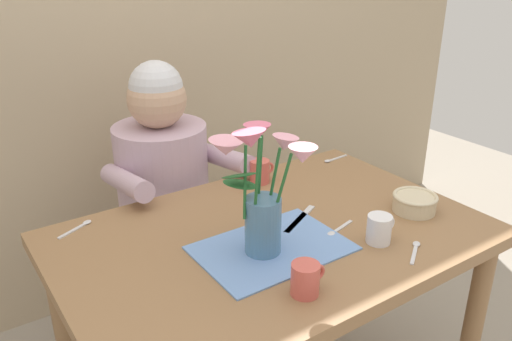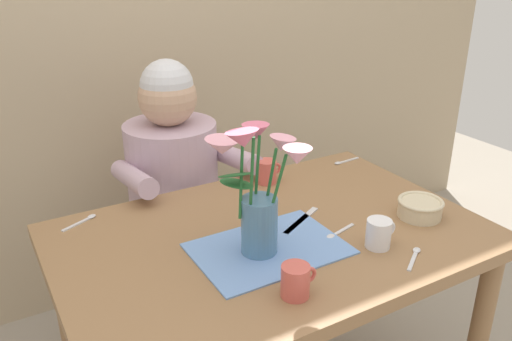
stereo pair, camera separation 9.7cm
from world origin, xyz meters
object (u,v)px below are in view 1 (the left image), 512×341
object	(u,v)px
coffee_cup	(379,229)
ceramic_bowl	(415,202)
dinner_knife	(300,219)
flower_vase	(261,190)
ceramic_mug	(306,279)
seated_person	(166,210)
tea_cup	(260,171)

from	to	relation	value
coffee_cup	ceramic_bowl	bearing A→B (deg)	16.68
dinner_knife	flower_vase	bearing A→B (deg)	175.56
flower_vase	ceramic_bowl	world-z (taller)	flower_vase
ceramic_bowl	ceramic_mug	xyz separation A→B (m)	(-0.54, -0.14, 0.01)
seated_person	coffee_cup	size ratio (longest dim) A/B	12.20
seated_person	flower_vase	distance (m)	0.78
ceramic_bowl	tea_cup	distance (m)	0.52
flower_vase	ceramic_bowl	bearing A→B (deg)	-7.30
coffee_cup	dinner_knife	bearing A→B (deg)	114.45
dinner_knife	seated_person	bearing A→B (deg)	78.01
dinner_knife	coffee_cup	distance (m)	0.25
tea_cup	coffee_cup	xyz separation A→B (m)	(0.04, -0.51, 0.00)
seated_person	dinner_knife	distance (m)	0.65
seated_person	coffee_cup	xyz separation A→B (m)	(0.27, -0.82, 0.22)
ceramic_mug	coffee_cup	size ratio (longest dim) A/B	1.00
coffee_cup	tea_cup	bearing A→B (deg)	94.67
dinner_knife	ceramic_bowl	bearing A→B (deg)	-52.61
tea_cup	ceramic_mug	xyz separation A→B (m)	(-0.27, -0.58, 0.00)
flower_vase	seated_person	bearing A→B (deg)	87.19
flower_vase	ceramic_mug	bearing A→B (deg)	-94.23
seated_person	ceramic_mug	world-z (taller)	seated_person
ceramic_mug	flower_vase	bearing A→B (deg)	85.77
ceramic_bowl	ceramic_mug	size ratio (longest dim) A/B	1.46
flower_vase	coffee_cup	distance (m)	0.36
seated_person	coffee_cup	bearing A→B (deg)	-68.68
ceramic_mug	tea_cup	bearing A→B (deg)	64.76
tea_cup	seated_person	bearing A→B (deg)	126.10
dinner_knife	ceramic_mug	world-z (taller)	ceramic_mug
flower_vase	dinner_knife	distance (m)	0.28
dinner_knife	tea_cup	distance (m)	0.30
seated_person	dinner_knife	bearing A→B (deg)	-71.17
coffee_cup	seated_person	bearing A→B (deg)	108.01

